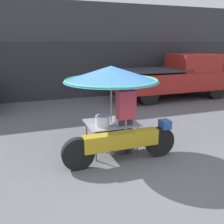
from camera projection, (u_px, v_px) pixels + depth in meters
ground_plane at (126, 171)px, 4.75m from camera, size 36.00×36.00×0.00m
shopfront_building at (59, 51)px, 11.25m from camera, size 28.00×2.06×4.01m
vendor_motorcycle_cart at (113, 87)px, 5.22m from camera, size 2.42×2.02×1.90m
vendor_person at (126, 114)px, 5.28m from camera, size 0.38×0.22×1.63m
pickup_truck at (177, 77)px, 10.80m from camera, size 5.44×1.77×1.89m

